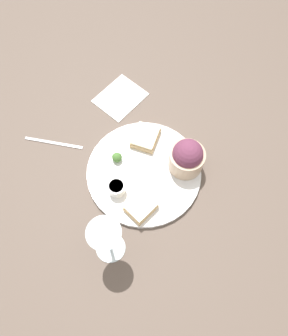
{
  "coord_description": "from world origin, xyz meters",
  "views": [
    {
      "loc": [
        0.29,
        0.22,
        0.83
      ],
      "look_at": [
        0.0,
        0.0,
        0.03
      ],
      "focal_mm": 35.0,
      "sensor_mm": 36.0,
      "label": 1
    }
  ],
  "objects_px": {
    "sauce_ramekin": "(117,188)",
    "cheese_toast_far": "(141,207)",
    "napkin": "(120,97)",
    "wine_glass": "(106,238)",
    "cheese_toast_near": "(145,137)",
    "salad_bowl": "(187,157)",
    "fork": "(54,143)"
  },
  "relations": [
    {
      "from": "sauce_ramekin",
      "to": "cheese_toast_far",
      "type": "relative_size",
      "value": 0.6
    },
    {
      "from": "cheese_toast_far",
      "to": "napkin",
      "type": "distance_m",
      "value": 0.37
    },
    {
      "from": "wine_glass",
      "to": "napkin",
      "type": "distance_m",
      "value": 0.47
    },
    {
      "from": "cheese_toast_near",
      "to": "salad_bowl",
      "type": "bearing_deg",
      "value": 91.59
    },
    {
      "from": "salad_bowl",
      "to": "wine_glass",
      "type": "xyz_separation_m",
      "value": [
        0.3,
        -0.02,
        0.05
      ]
    },
    {
      "from": "cheese_toast_far",
      "to": "napkin",
      "type": "relative_size",
      "value": 0.53
    },
    {
      "from": "wine_glass",
      "to": "cheese_toast_near",
      "type": "bearing_deg",
      "value": -158.26
    },
    {
      "from": "sauce_ramekin",
      "to": "cheese_toast_near",
      "type": "distance_m",
      "value": 0.17
    },
    {
      "from": "wine_glass",
      "to": "napkin",
      "type": "xyz_separation_m",
      "value": [
        -0.37,
        -0.28,
        -0.11
      ]
    },
    {
      "from": "napkin",
      "to": "fork",
      "type": "relative_size",
      "value": 0.93
    },
    {
      "from": "salad_bowl",
      "to": "wine_glass",
      "type": "distance_m",
      "value": 0.3
    },
    {
      "from": "sauce_ramekin",
      "to": "fork",
      "type": "relative_size",
      "value": 0.3
    },
    {
      "from": "napkin",
      "to": "salad_bowl",
      "type": "bearing_deg",
      "value": 76.17
    },
    {
      "from": "salad_bowl",
      "to": "fork",
      "type": "xyz_separation_m",
      "value": [
        0.17,
        -0.34,
        -0.06
      ]
    },
    {
      "from": "cheese_toast_far",
      "to": "wine_glass",
      "type": "xyz_separation_m",
      "value": [
        0.12,
        0.0,
        0.08
      ]
    },
    {
      "from": "sauce_ramekin",
      "to": "cheese_toast_far",
      "type": "distance_m",
      "value": 0.08
    },
    {
      "from": "sauce_ramekin",
      "to": "salad_bowl",
      "type": "bearing_deg",
      "value": 150.22
    },
    {
      "from": "salad_bowl",
      "to": "sauce_ramekin",
      "type": "xyz_separation_m",
      "value": [
        0.17,
        -0.1,
        -0.03
      ]
    },
    {
      "from": "napkin",
      "to": "cheese_toast_far",
      "type": "bearing_deg",
      "value": 48.02
    },
    {
      "from": "salad_bowl",
      "to": "cheese_toast_far",
      "type": "distance_m",
      "value": 0.18
    },
    {
      "from": "cheese_toast_near",
      "to": "fork",
      "type": "relative_size",
      "value": 0.61
    },
    {
      "from": "sauce_ramekin",
      "to": "wine_glass",
      "type": "height_order",
      "value": "wine_glass"
    },
    {
      "from": "napkin",
      "to": "fork",
      "type": "height_order",
      "value": "same"
    },
    {
      "from": "sauce_ramekin",
      "to": "fork",
      "type": "xyz_separation_m",
      "value": [
        -0.0,
        -0.24,
        -0.03
      ]
    },
    {
      "from": "sauce_ramekin",
      "to": "napkin",
      "type": "xyz_separation_m",
      "value": [
        -0.25,
        -0.19,
        -0.03
      ]
    },
    {
      "from": "cheese_toast_near",
      "to": "wine_glass",
      "type": "bearing_deg",
      "value": 21.74
    },
    {
      "from": "cheese_toast_far",
      "to": "wine_glass",
      "type": "distance_m",
      "value": 0.15
    },
    {
      "from": "sauce_ramekin",
      "to": "napkin",
      "type": "bearing_deg",
      "value": -141.86
    },
    {
      "from": "wine_glass",
      "to": "fork",
      "type": "xyz_separation_m",
      "value": [
        -0.13,
        -0.33,
        -0.11
      ]
    },
    {
      "from": "salad_bowl",
      "to": "sauce_ramekin",
      "type": "distance_m",
      "value": 0.2
    },
    {
      "from": "salad_bowl",
      "to": "fork",
      "type": "height_order",
      "value": "salad_bowl"
    },
    {
      "from": "cheese_toast_far",
      "to": "sauce_ramekin",
      "type": "bearing_deg",
      "value": -90.89
    }
  ]
}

